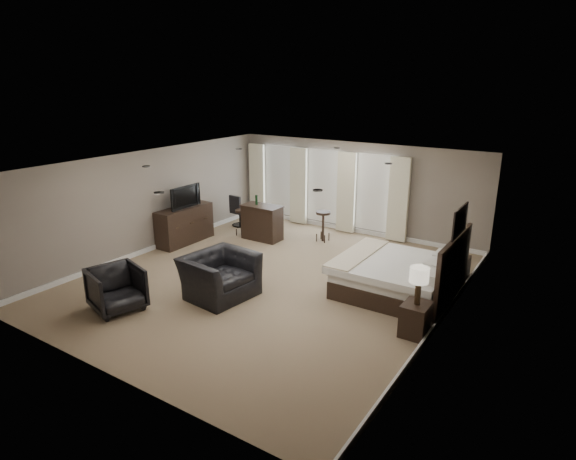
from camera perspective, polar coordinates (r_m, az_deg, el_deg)
The scene contains 16 objects.
room at distance 10.30m, azimuth -2.15°, elevation 0.68°, with size 7.60×8.60×2.64m.
window_bay at distance 14.22m, azimuth 4.10°, elevation 4.97°, with size 5.25×0.20×2.30m.
bed at distance 10.11m, azimuth 12.93°, elevation -3.58°, with size 2.26×2.16×1.44m, color silver.
nightstand_near at distance 8.77m, azimuth 14.87°, elevation -10.19°, with size 0.44×0.54×0.59m, color black.
nightstand_far at distance 11.35m, azimuth 19.58°, elevation -4.27°, with size 0.40×0.49×0.53m, color black.
lamp_near at distance 8.50m, azimuth 15.20°, elevation -6.42°, with size 0.33×0.33×0.67m, color beige.
lamp_far at distance 11.16m, azimuth 19.88°, elevation -1.50°, with size 0.30×0.30×0.63m, color beige.
wall_art at distance 9.50m, azimuth 19.67°, elevation 1.01°, with size 0.04×0.96×0.56m, color slate.
dresser at distance 13.33m, azimuth -12.14°, elevation 0.61°, with size 0.55×1.70×0.99m, color black.
tv at distance 13.18m, azimuth -12.29°, elevation 2.94°, with size 1.04×0.60×0.14m, color black.
armchair_near at distance 9.88m, azimuth -8.15°, elevation -4.57°, with size 1.36×0.89×1.19m, color black.
armchair_far at distance 9.83m, azimuth -19.67°, elevation -6.38°, with size 0.92×0.86×0.94m, color black.
bar_counter at distance 13.30m, azimuth -3.08°, elevation 0.92°, with size 1.12×0.58×0.97m, color black.
bar_stool_left at distance 13.71m, azimuth -5.51°, elevation 0.88°, with size 0.35×0.35×0.75m, color black.
bar_stool_right at distance 13.18m, azimuth 4.17°, elevation 0.43°, with size 0.40×0.40×0.84m, color black.
desk_chair at distance 14.58m, azimuth -5.71°, elevation 2.34°, with size 0.49×0.49×0.97m, color black.
Camera 1 is at (5.69, -8.05, 4.29)m, focal length 30.00 mm.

